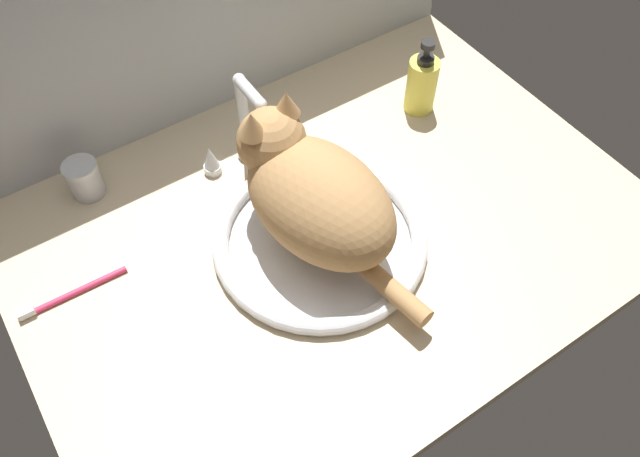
{
  "coord_description": "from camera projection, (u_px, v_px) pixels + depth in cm",
  "views": [
    {
      "loc": [
        -37.48,
        -52.62,
        90.08
      ],
      "look_at": [
        -3.59,
        -1.43,
        7.0
      ],
      "focal_mm": 35.63,
      "sensor_mm": 36.0,
      "label": 1
    }
  ],
  "objects": [
    {
      "name": "countertop",
      "position": [
        333.0,
        233.0,
        1.1
      ],
      "size": [
        104.93,
        75.43,
        3.0
      ],
      "primitive_type": "cube",
      "color": "#CCB793",
      "rests_on": "ground"
    },
    {
      "name": "backsplash_wall",
      "position": [
        212.0,
        20.0,
        1.13
      ],
      "size": [
        104.93,
        2.4,
        42.81
      ],
      "primitive_type": "cube",
      "color": "#B2B7BC",
      "rests_on": "ground"
    },
    {
      "name": "sink_basin",
      "position": [
        320.0,
        238.0,
        1.06
      ],
      "size": [
        35.93,
        35.93,
        2.78
      ],
      "color": "white",
      "rests_on": "countertop"
    },
    {
      "name": "faucet",
      "position": [
        247.0,
        129.0,
        1.12
      ],
      "size": [
        18.17,
        10.03,
        19.01
      ],
      "color": "silver",
      "rests_on": "countertop"
    },
    {
      "name": "cat",
      "position": [
        311.0,
        191.0,
        0.98
      ],
      "size": [
        22.34,
        40.18,
        20.97
      ],
      "color": "tan",
      "rests_on": "sink_basin"
    },
    {
      "name": "soap_pump_bottle",
      "position": [
        422.0,
        84.0,
        1.21
      ],
      "size": [
        5.83,
        5.83,
        15.64
      ],
      "color": "#E5DB4C",
      "rests_on": "countertop"
    },
    {
      "name": "metal_jar",
      "position": [
        84.0,
        179.0,
        1.1
      ],
      "size": [
        5.99,
        5.99,
        6.92
      ],
      "color": "#B2B5BA",
      "rests_on": "countertop"
    },
    {
      "name": "toothbrush",
      "position": [
        71.0,
        294.0,
        1.0
      ],
      "size": [
        17.48,
        1.61,
        1.7
      ],
      "color": "#D83359",
      "rests_on": "countertop"
    }
  ]
}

